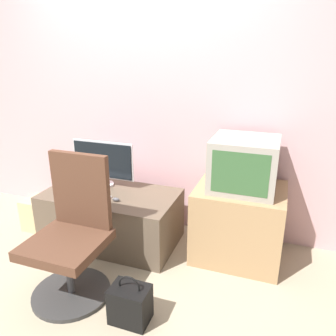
{
  "coord_description": "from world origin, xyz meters",
  "views": [
    {
      "loc": [
        1.24,
        -1.56,
        1.68
      ],
      "look_at": [
        0.34,
        0.96,
        0.73
      ],
      "focal_mm": 35.0,
      "sensor_mm": 36.0,
      "label": 1
    }
  ],
  "objects_px": {
    "mouse": "(116,199)",
    "crt_tv": "(244,164)",
    "keyboard": "(90,196)",
    "office_chair": "(72,239)",
    "cardboard_box_lower": "(39,213)",
    "main_monitor": "(103,163)",
    "handbag": "(130,304)"
  },
  "relations": [
    {
      "from": "main_monitor",
      "to": "cardboard_box_lower",
      "type": "relative_size",
      "value": 1.96
    },
    {
      "from": "cardboard_box_lower",
      "to": "handbag",
      "type": "relative_size",
      "value": 0.91
    },
    {
      "from": "mouse",
      "to": "crt_tv",
      "type": "bearing_deg",
      "value": 16.24
    },
    {
      "from": "main_monitor",
      "to": "cardboard_box_lower",
      "type": "xyz_separation_m",
      "value": [
        -0.67,
        -0.19,
        -0.55
      ]
    },
    {
      "from": "mouse",
      "to": "crt_tv",
      "type": "distance_m",
      "value": 1.11
    },
    {
      "from": "mouse",
      "to": "crt_tv",
      "type": "height_order",
      "value": "crt_tv"
    },
    {
      "from": "keyboard",
      "to": "mouse",
      "type": "bearing_deg",
      "value": -0.76
    },
    {
      "from": "office_chair",
      "to": "cardboard_box_lower",
      "type": "distance_m",
      "value": 1.13
    },
    {
      "from": "mouse",
      "to": "main_monitor",
      "type": "bearing_deg",
      "value": 134.01
    },
    {
      "from": "keyboard",
      "to": "office_chair",
      "type": "distance_m",
      "value": 0.6
    },
    {
      "from": "crt_tv",
      "to": "cardboard_box_lower",
      "type": "bearing_deg",
      "value": -174.17
    },
    {
      "from": "main_monitor",
      "to": "office_chair",
      "type": "distance_m",
      "value": 0.91
    },
    {
      "from": "main_monitor",
      "to": "handbag",
      "type": "relative_size",
      "value": 1.78
    },
    {
      "from": "keyboard",
      "to": "mouse",
      "type": "xyz_separation_m",
      "value": [
        0.26,
        -0.0,
        0.01
      ]
    },
    {
      "from": "cardboard_box_lower",
      "to": "handbag",
      "type": "xyz_separation_m",
      "value": [
        1.4,
        -0.8,
        -0.03
      ]
    },
    {
      "from": "mouse",
      "to": "office_chair",
      "type": "relative_size",
      "value": 0.06
    },
    {
      "from": "handbag",
      "to": "cardboard_box_lower",
      "type": "bearing_deg",
      "value": 150.36
    },
    {
      "from": "office_chair",
      "to": "keyboard",
      "type": "bearing_deg",
      "value": 109.65
    },
    {
      "from": "main_monitor",
      "to": "handbag",
      "type": "bearing_deg",
      "value": -53.33
    },
    {
      "from": "handbag",
      "to": "office_chair",
      "type": "bearing_deg",
      "value": 164.45
    },
    {
      "from": "keyboard",
      "to": "cardboard_box_lower",
      "type": "distance_m",
      "value": 0.77
    },
    {
      "from": "main_monitor",
      "to": "handbag",
      "type": "xyz_separation_m",
      "value": [
        0.73,
        -0.98,
        -0.58
      ]
    },
    {
      "from": "handbag",
      "to": "mouse",
      "type": "bearing_deg",
      "value": 123.24
    },
    {
      "from": "mouse",
      "to": "cardboard_box_lower",
      "type": "xyz_separation_m",
      "value": [
        -0.94,
        0.09,
        -0.34
      ]
    },
    {
      "from": "crt_tv",
      "to": "office_chair",
      "type": "bearing_deg",
      "value": -141.32
    },
    {
      "from": "keyboard",
      "to": "office_chair",
      "type": "xyz_separation_m",
      "value": [
        0.2,
        -0.56,
        -0.06
      ]
    },
    {
      "from": "cardboard_box_lower",
      "to": "keyboard",
      "type": "bearing_deg",
      "value": -7.63
    },
    {
      "from": "crt_tv",
      "to": "handbag",
      "type": "bearing_deg",
      "value": -118.93
    },
    {
      "from": "main_monitor",
      "to": "cardboard_box_lower",
      "type": "height_order",
      "value": "main_monitor"
    },
    {
      "from": "main_monitor",
      "to": "office_chair",
      "type": "height_order",
      "value": "office_chair"
    },
    {
      "from": "main_monitor",
      "to": "keyboard",
      "type": "relative_size",
      "value": 1.68
    },
    {
      "from": "main_monitor",
      "to": "crt_tv",
      "type": "height_order",
      "value": "crt_tv"
    }
  ]
}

